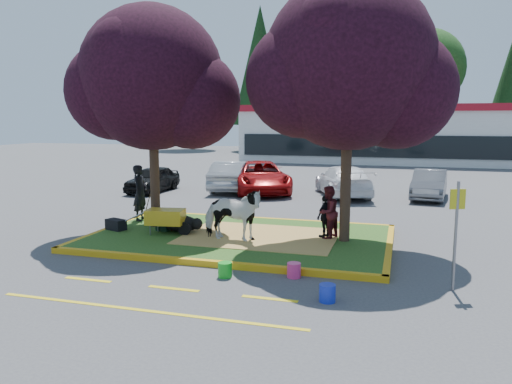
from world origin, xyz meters
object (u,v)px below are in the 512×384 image
(calf, at_px, (181,223))
(handler, at_px, (140,193))
(car_black, at_px, (153,179))
(wheelbarrow, at_px, (166,217))
(bucket_pink, at_px, (294,270))
(car_silver, at_px, (232,176))
(bucket_blue, at_px, (327,293))
(cow, at_px, (232,215))
(sign_post, at_px, (456,225))
(bucket_green, at_px, (225,270))

(calf, distance_m, handler, 2.33)
(car_black, bearing_deg, wheelbarrow, -59.63)
(bucket_pink, bearing_deg, car_black, 130.40)
(handler, xyz_separation_m, car_black, (-3.12, 6.67, -0.44))
(car_silver, bearing_deg, bucket_blue, 108.52)
(car_black, xyz_separation_m, car_silver, (3.41, 1.42, 0.10))
(wheelbarrow, bearing_deg, handler, 128.61)
(wheelbarrow, xyz_separation_m, car_silver, (-1.39, 9.65, 0.06))
(handler, relative_size, car_black, 0.51)
(cow, bearing_deg, sign_post, -110.14)
(handler, xyz_separation_m, sign_post, (9.08, -3.80, 0.29))
(wheelbarrow, distance_m, sign_post, 7.77)
(bucket_blue, distance_m, car_silver, 14.73)
(handler, xyz_separation_m, car_silver, (0.29, 8.09, -0.34))
(cow, relative_size, bucket_pink, 5.31)
(cow, bearing_deg, calf, 70.99)
(bucket_pink, height_order, car_silver, car_silver)
(calf, relative_size, wheelbarrow, 0.59)
(wheelbarrow, distance_m, car_silver, 9.75)
(calf, xyz_separation_m, sign_post, (7.16, -2.66, 0.95))
(cow, bearing_deg, wheelbarrow, 84.47)
(wheelbarrow, bearing_deg, cow, -14.40)
(calf, height_order, bucket_green, calf)
(bucket_green, xyz_separation_m, car_silver, (-4.15, 12.38, 0.53))
(sign_post, distance_m, car_black, 16.09)
(cow, distance_m, sign_post, 5.73)
(cow, relative_size, calf, 1.54)
(bucket_pink, relative_size, car_black, 0.09)
(handler, distance_m, wheelbarrow, 2.32)
(cow, xyz_separation_m, calf, (-1.81, 0.64, -0.48))
(cow, height_order, bucket_blue, cow)
(sign_post, bearing_deg, calf, 138.07)
(sign_post, height_order, bucket_pink, sign_post)
(cow, bearing_deg, bucket_blue, -137.24)
(cow, bearing_deg, bucket_green, -163.87)
(sign_post, bearing_deg, wheelbarrow, 141.65)
(bucket_pink, bearing_deg, calf, 145.06)
(car_black, bearing_deg, handler, -64.77)
(wheelbarrow, bearing_deg, bucket_pink, -37.45)
(car_black, distance_m, car_silver, 3.69)
(sign_post, bearing_deg, bucket_green, 164.57)
(car_black, bearing_deg, cow, -50.80)
(handler, xyz_separation_m, bucket_blue, (6.77, -5.13, -0.87))
(handler, relative_size, sign_post, 0.81)
(bucket_blue, bearing_deg, bucket_green, 160.41)
(cow, distance_m, handler, 4.14)
(calf, relative_size, car_silver, 0.26)
(car_black, bearing_deg, bucket_green, -55.28)
(bucket_green, distance_m, car_silver, 13.07)
(handler, bearing_deg, bucket_green, -138.07)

